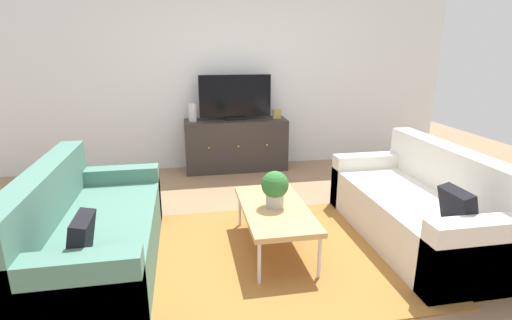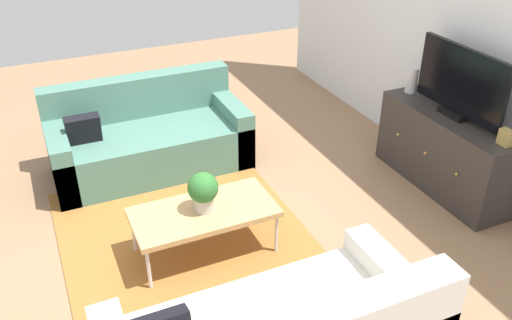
{
  "view_description": "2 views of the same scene",
  "coord_description": "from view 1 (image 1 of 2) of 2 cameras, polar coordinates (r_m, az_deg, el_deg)",
  "views": [
    {
      "loc": [
        -0.63,
        -3.01,
        1.71
      ],
      "look_at": [
        0.0,
        0.41,
        0.68
      ],
      "focal_mm": 27.44,
      "sensor_mm": 36.0,
      "label": 1
    },
    {
      "loc": [
        3.24,
        -1.04,
        2.73
      ],
      "look_at": [
        0.0,
        0.41,
        0.68
      ],
      "focal_mm": 37.82,
      "sensor_mm": 36.0,
      "label": 2
    }
  ],
  "objects": [
    {
      "name": "flat_screen_tv",
      "position": [
        5.39,
        -3.06,
        9.09
      ],
      "size": [
        0.98,
        0.16,
        0.61
      ],
      "color": "black",
      "rests_on": "tv_console"
    },
    {
      "name": "ground_plane",
      "position": [
        3.52,
        1.25,
        -12.54
      ],
      "size": [
        10.0,
        10.0,
        0.0
      ],
      "primitive_type": "plane",
      "color": "#997251"
    },
    {
      "name": "tv_console",
      "position": [
        5.5,
        -2.93,
        2.22
      ],
      "size": [
        1.41,
        0.47,
        0.71
      ],
      "color": "#332D2B",
      "rests_on": "ground_plane"
    },
    {
      "name": "couch_left_side",
      "position": [
        3.34,
        -23.66,
        -10.29
      ],
      "size": [
        0.87,
        1.84,
        0.84
      ],
      "color": "#4C7A6B",
      "rests_on": "ground_plane"
    },
    {
      "name": "coffee_table",
      "position": [
        3.33,
        2.76,
        -7.31
      ],
      "size": [
        0.54,
        1.08,
        0.4
      ],
      "color": "tan",
      "rests_on": "ground_plane"
    },
    {
      "name": "couch_right_side",
      "position": [
        3.84,
        23.24,
        -6.7
      ],
      "size": [
        0.87,
        1.84,
        0.84
      ],
      "color": "silver",
      "rests_on": "ground_plane"
    },
    {
      "name": "mantel_clock",
      "position": [
        5.51,
        3.07,
        6.74
      ],
      "size": [
        0.11,
        0.07,
        0.13
      ],
      "primitive_type": "cube",
      "color": "tan",
      "rests_on": "tv_console"
    },
    {
      "name": "potted_plant",
      "position": [
        3.26,
        2.77,
        -4.01
      ],
      "size": [
        0.23,
        0.23,
        0.31
      ],
      "color": "#B7B2A8",
      "rests_on": "coffee_table"
    },
    {
      "name": "area_rug",
      "position": [
        3.39,
        1.78,
        -13.65
      ],
      "size": [
        2.5,
        1.9,
        0.01
      ],
      "primitive_type": "cube",
      "color": "#9E662D",
      "rests_on": "ground_plane"
    },
    {
      "name": "wall_back",
      "position": [
        5.61,
        -4.06,
        12.78
      ],
      "size": [
        6.4,
        0.12,
        2.7
      ],
      "primitive_type": "cube",
      "color": "white",
      "rests_on": "ground_plane"
    },
    {
      "name": "glass_vase",
      "position": [
        5.36,
        -9.24,
        6.86
      ],
      "size": [
        0.11,
        0.11,
        0.24
      ],
      "primitive_type": "cylinder",
      "color": "silver",
      "rests_on": "tv_console"
    }
  ]
}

